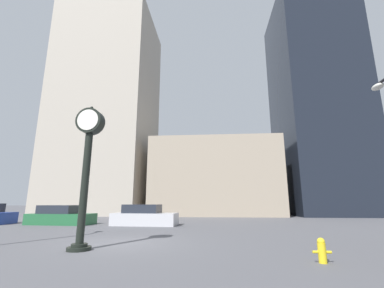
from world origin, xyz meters
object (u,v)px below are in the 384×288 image
street_clock (87,158)px  car_green (61,216)px  car_silver (144,216)px  fire_hydrant_near (322,250)px

street_clock → car_green: size_ratio=1.10×
street_clock → car_silver: bearing=91.9°
car_silver → street_clock: bearing=-85.0°
car_silver → car_green: bearing=-178.7°
fire_hydrant_near → car_green: bearing=142.3°
street_clock → fire_hydrant_near: bearing=-9.3°
street_clock → car_green: 12.06m
street_clock → car_silver: size_ratio=1.13×
fire_hydrant_near → street_clock: bearing=170.7°
street_clock → car_green: bearing=124.4°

